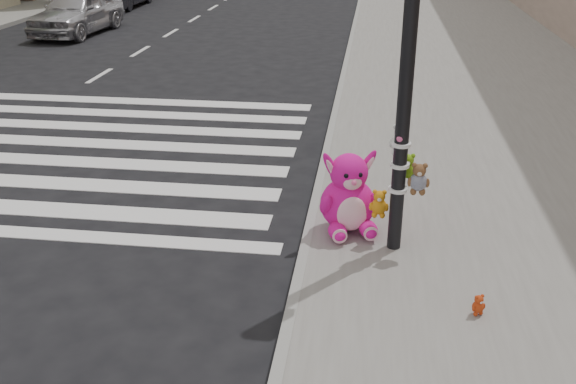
% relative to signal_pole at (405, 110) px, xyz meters
% --- Properties ---
extents(ground, '(120.00, 120.00, 0.00)m').
position_rel_signal_pole_xyz_m(ground, '(-2.61, -1.81, -1.83)').
color(ground, black).
rests_on(ground, ground).
extents(sidewalk_near, '(7.00, 80.00, 0.14)m').
position_rel_signal_pole_xyz_m(sidewalk_near, '(2.39, 8.19, -1.76)').
color(sidewalk_near, slate).
rests_on(sidewalk_near, ground).
extents(curb_edge, '(0.12, 80.00, 0.15)m').
position_rel_signal_pole_xyz_m(curb_edge, '(-1.06, 8.19, -1.76)').
color(curb_edge, gray).
rests_on(curb_edge, ground).
extents(signal_pole, '(0.67, 0.48, 4.00)m').
position_rel_signal_pole_xyz_m(signal_pole, '(0.00, 0.00, 0.00)').
color(signal_pole, black).
rests_on(signal_pole, sidewalk_near).
extents(pink_bunny, '(0.84, 0.92, 1.07)m').
position_rel_signal_pole_xyz_m(pink_bunny, '(-0.58, 0.36, -1.25)').
color(pink_bunny, '#E51392').
rests_on(pink_bunny, sidewalk_near).
extents(red_teddy, '(0.19, 0.17, 0.23)m').
position_rel_signal_pole_xyz_m(red_teddy, '(0.79, -1.31, -1.57)').
color(red_teddy, red).
rests_on(red_teddy, sidewalk_near).
extents(car_silver_far, '(1.97, 4.35, 1.45)m').
position_rel_signal_pole_xyz_m(car_silver_far, '(-10.09, 13.71, -1.10)').
color(car_silver_far, '#B1B1B6').
rests_on(car_silver_far, ground).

